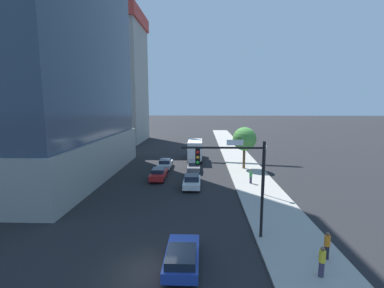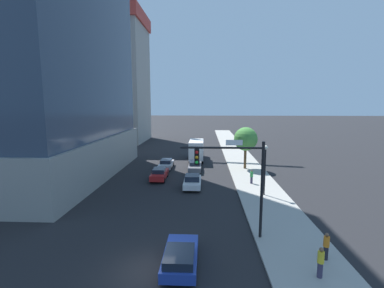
{
  "view_description": "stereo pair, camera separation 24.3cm",
  "coord_description": "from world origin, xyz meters",
  "px_view_note": "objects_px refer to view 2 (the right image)",
  "views": [
    {
      "loc": [
        2.7,
        -13.84,
        9.25
      ],
      "look_at": [
        1.83,
        9.65,
        5.75
      ],
      "focal_mm": 25.46,
      "sensor_mm": 36.0,
      "label": 1
    },
    {
      "loc": [
        2.94,
        -13.83,
        9.25
      ],
      "look_at": [
        1.83,
        9.65,
        5.75
      ],
      "focal_mm": 25.46,
      "sensor_mm": 36.0,
      "label": 2
    }
  ],
  "objects_px": {
    "street_lamp": "(265,162)",
    "car_blue": "(180,257)",
    "traffic_light_pole": "(235,171)",
    "car_gray": "(195,166)",
    "street_tree": "(246,139)",
    "car_silver": "(166,164)",
    "pedestrian_green_shirt": "(252,177)",
    "pedestrian_yellow_shirt": "(321,262)",
    "car_white": "(192,181)",
    "pedestrian_orange_shirt": "(326,246)",
    "construction_building": "(116,73)",
    "box_truck": "(197,149)",
    "car_red": "(159,174)"
  },
  "relations": [
    {
      "from": "car_red",
      "to": "box_truck",
      "type": "relative_size",
      "value": 0.54
    },
    {
      "from": "car_gray",
      "to": "car_red",
      "type": "distance_m",
      "value": 6.22
    },
    {
      "from": "car_gray",
      "to": "pedestrian_yellow_shirt",
      "type": "relative_size",
      "value": 2.73
    },
    {
      "from": "street_tree",
      "to": "pedestrian_green_shirt",
      "type": "relative_size",
      "value": 3.72
    },
    {
      "from": "car_white",
      "to": "car_gray",
      "type": "bearing_deg",
      "value": 90.0
    },
    {
      "from": "traffic_light_pole",
      "to": "street_tree",
      "type": "xyz_separation_m",
      "value": [
        3.69,
        20.16,
        -0.45
      ]
    },
    {
      "from": "car_silver",
      "to": "box_truck",
      "type": "bearing_deg",
      "value": 53.61
    },
    {
      "from": "car_white",
      "to": "street_lamp",
      "type": "bearing_deg",
      "value": -18.64
    },
    {
      "from": "pedestrian_orange_shirt",
      "to": "car_silver",
      "type": "bearing_deg",
      "value": 119.04
    },
    {
      "from": "pedestrian_orange_shirt",
      "to": "pedestrian_yellow_shirt",
      "type": "bearing_deg",
      "value": -120.97
    },
    {
      "from": "car_white",
      "to": "pedestrian_orange_shirt",
      "type": "distance_m",
      "value": 16.34
    },
    {
      "from": "traffic_light_pole",
      "to": "pedestrian_green_shirt",
      "type": "xyz_separation_m",
      "value": [
        3.38,
        12.78,
        -3.83
      ]
    },
    {
      "from": "construction_building",
      "to": "car_white",
      "type": "distance_m",
      "value": 45.39
    },
    {
      "from": "car_blue",
      "to": "pedestrian_green_shirt",
      "type": "xyz_separation_m",
      "value": [
        6.73,
        16.36,
        0.27
      ]
    },
    {
      "from": "box_truck",
      "to": "construction_building",
      "type": "bearing_deg",
      "value": 131.71
    },
    {
      "from": "car_gray",
      "to": "pedestrian_orange_shirt",
      "type": "distance_m",
      "value": 23.14
    },
    {
      "from": "car_gray",
      "to": "pedestrian_yellow_shirt",
      "type": "bearing_deg",
      "value": -72.22
    },
    {
      "from": "car_gray",
      "to": "pedestrian_green_shirt",
      "type": "xyz_separation_m",
      "value": [
        6.73,
        -6.17,
        0.26
      ]
    },
    {
      "from": "car_white",
      "to": "box_truck",
      "type": "bearing_deg",
      "value": 90.0
    },
    {
      "from": "car_red",
      "to": "pedestrian_green_shirt",
      "type": "xyz_separation_m",
      "value": [
        10.92,
        -1.57,
        0.22
      ]
    },
    {
      "from": "traffic_light_pole",
      "to": "car_gray",
      "type": "relative_size",
      "value": 1.47
    },
    {
      "from": "pedestrian_orange_shirt",
      "to": "box_truck",
      "type": "bearing_deg",
      "value": 106.57
    },
    {
      "from": "car_gray",
      "to": "car_blue",
      "type": "bearing_deg",
      "value": -90.0
    },
    {
      "from": "traffic_light_pole",
      "to": "car_gray",
      "type": "bearing_deg",
      "value": 100.04
    },
    {
      "from": "car_blue",
      "to": "car_silver",
      "type": "bearing_deg",
      "value": 99.97
    },
    {
      "from": "street_tree",
      "to": "car_silver",
      "type": "relative_size",
      "value": 1.26
    },
    {
      "from": "street_lamp",
      "to": "car_blue",
      "type": "relative_size",
      "value": 1.19
    },
    {
      "from": "car_silver",
      "to": "pedestrian_orange_shirt",
      "type": "height_order",
      "value": "pedestrian_orange_shirt"
    },
    {
      "from": "construction_building",
      "to": "traffic_light_pole",
      "type": "xyz_separation_m",
      "value": [
        23.65,
        -48.72,
        -11.87
      ]
    },
    {
      "from": "box_truck",
      "to": "pedestrian_yellow_shirt",
      "type": "relative_size",
      "value": 4.66
    },
    {
      "from": "box_truck",
      "to": "pedestrian_green_shirt",
      "type": "distance_m",
      "value": 14.82
    },
    {
      "from": "car_white",
      "to": "car_gray",
      "type": "height_order",
      "value": "car_white"
    },
    {
      "from": "car_white",
      "to": "pedestrian_yellow_shirt",
      "type": "height_order",
      "value": "pedestrian_yellow_shirt"
    },
    {
      "from": "car_silver",
      "to": "pedestrian_orange_shirt",
      "type": "relative_size",
      "value": 2.81
    },
    {
      "from": "construction_building",
      "to": "pedestrian_yellow_shirt",
      "type": "bearing_deg",
      "value": -62.37
    },
    {
      "from": "pedestrian_orange_shirt",
      "to": "car_white",
      "type": "bearing_deg",
      "value": 121.3
    },
    {
      "from": "car_white",
      "to": "car_gray",
      "type": "xyz_separation_m",
      "value": [
        -0.0,
        7.57,
        -0.03
      ]
    },
    {
      "from": "pedestrian_orange_shirt",
      "to": "construction_building",
      "type": "bearing_deg",
      "value": 119.3
    },
    {
      "from": "street_lamp",
      "to": "pedestrian_orange_shirt",
      "type": "xyz_separation_m",
      "value": [
        1.15,
        -11.48,
        -2.52
      ]
    },
    {
      "from": "traffic_light_pole",
      "to": "car_red",
      "type": "relative_size",
      "value": 1.6
    },
    {
      "from": "car_silver",
      "to": "car_red",
      "type": "bearing_deg",
      "value": -90.0
    },
    {
      "from": "car_blue",
      "to": "car_gray",
      "type": "relative_size",
      "value": 0.92
    },
    {
      "from": "traffic_light_pole",
      "to": "car_white",
      "type": "relative_size",
      "value": 1.57
    },
    {
      "from": "traffic_light_pole",
      "to": "box_truck",
      "type": "height_order",
      "value": "traffic_light_pole"
    },
    {
      "from": "car_gray",
      "to": "pedestrian_green_shirt",
      "type": "height_order",
      "value": "pedestrian_green_shirt"
    },
    {
      "from": "street_tree",
      "to": "car_white",
      "type": "relative_size",
      "value": 1.37
    },
    {
      "from": "car_blue",
      "to": "pedestrian_yellow_shirt",
      "type": "xyz_separation_m",
      "value": [
        7.45,
        -0.72,
        0.33
      ]
    },
    {
      "from": "street_lamp",
      "to": "box_truck",
      "type": "distance_m",
      "value": 18.62
    },
    {
      "from": "car_white",
      "to": "pedestrian_orange_shirt",
      "type": "height_order",
      "value": "pedestrian_orange_shirt"
    },
    {
      "from": "construction_building",
      "to": "car_blue",
      "type": "relative_size",
      "value": 9.64
    }
  ]
}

